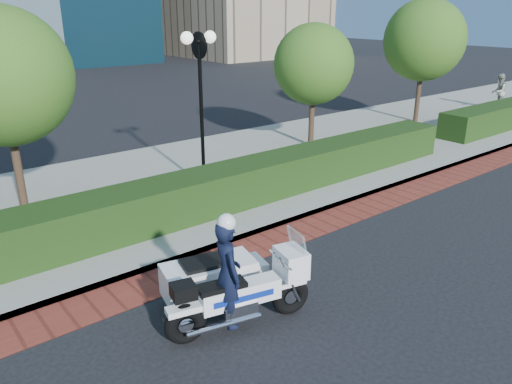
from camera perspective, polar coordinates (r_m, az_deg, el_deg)
ground at (r=10.04m, az=5.75°, el=-9.19°), size 120.00×120.00×0.00m
brick_strip at (r=11.02m, az=0.29°, el=-6.19°), size 60.00×1.00×0.01m
sidewalk at (r=14.49m, az=-10.96°, el=0.41°), size 60.00×8.00×0.15m
hedge_main at (r=12.33m, az=-5.84°, el=-0.06°), size 18.00×1.20×1.00m
lamppost at (r=13.59m, az=-6.36°, el=11.92°), size 1.02×0.70×4.21m
tree_b at (r=13.03m, az=-27.03°, el=11.62°), size 3.20×3.20×4.89m
tree_c at (r=18.03m, az=6.61°, el=14.28°), size 2.80×2.80×4.30m
tree_d at (r=23.03m, az=18.68°, el=16.11°), size 3.40×3.40×5.16m
police_motorcycle at (r=8.36m, az=-3.53°, el=-10.08°), size 2.52×2.08×2.06m
pedestrian at (r=27.61m, az=25.95°, el=10.26°), size 0.99×0.85×1.74m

